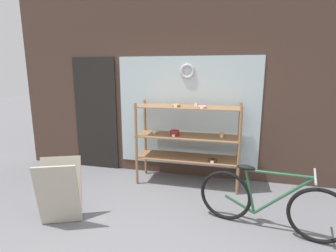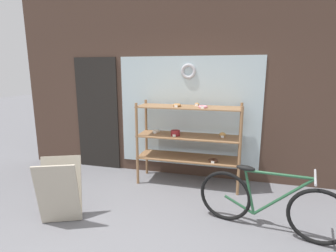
# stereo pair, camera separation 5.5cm
# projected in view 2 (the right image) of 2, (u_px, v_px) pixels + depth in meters

# --- Properties ---
(storefront_facade) EXTENTS (6.02, 0.13, 3.17)m
(storefront_facade) POSITION_uv_depth(u_px,v_px,m) (175.00, 89.00, 4.55)
(storefront_facade) COLOR #473328
(storefront_facade) RESTS_ON ground_plane
(display_case) EXTENTS (1.67, 0.50, 1.36)m
(display_case) POSITION_uv_depth(u_px,v_px,m) (189.00, 135.00, 4.25)
(display_case) COLOR #8E6642
(display_case) RESTS_ON ground_plane
(bicycle) EXTENTS (1.64, 0.54, 0.78)m
(bicycle) POSITION_uv_depth(u_px,v_px,m) (268.00, 203.00, 3.04)
(bicycle) COLOR black
(bicycle) RESTS_ON ground_plane
(sandwich_board) EXTENTS (0.59, 0.54, 0.80)m
(sandwich_board) POSITION_uv_depth(u_px,v_px,m) (60.00, 191.00, 3.21)
(sandwich_board) COLOR #B2A893
(sandwich_board) RESTS_ON ground_plane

